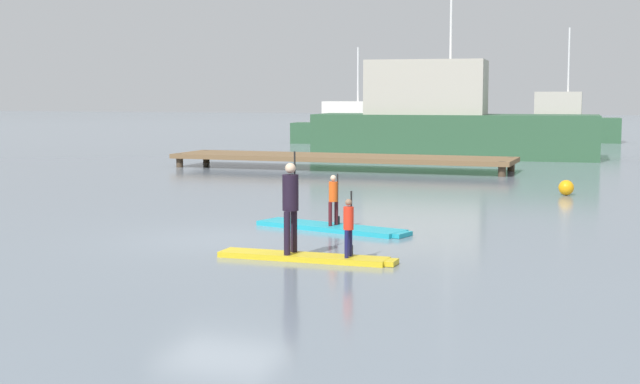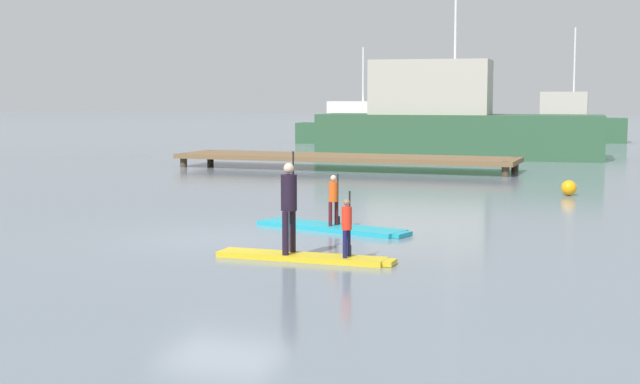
{
  "view_description": "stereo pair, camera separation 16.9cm",
  "coord_description": "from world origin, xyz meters",
  "px_view_note": "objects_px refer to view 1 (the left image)",
  "views": [
    {
      "loc": [
        7.97,
        -16.75,
        2.95
      ],
      "look_at": [
        1.51,
        1.69,
        0.87
      ],
      "focal_mm": 51.42,
      "sensor_mm": 36.0,
      "label": 1
    },
    {
      "loc": [
        8.13,
        -16.69,
        2.95
      ],
      "look_at": [
        1.51,
        1.69,
        0.87
      ],
      "focal_mm": 51.42,
      "sensor_mm": 36.0,
      "label": 2
    }
  ],
  "objects_px": {
    "paddler_child_solo": "(334,197)",
    "paddler_child_front": "(349,225)",
    "paddleboard_far": "(307,257)",
    "fishing_boat_white_large": "(446,121)",
    "mooring_buoy_near": "(566,188)",
    "paddleboard_near": "(333,228)",
    "fishing_boat_green_midground": "(551,125)",
    "paddler_adult": "(291,202)",
    "trawler_grey_distant": "(350,128)"
  },
  "relations": [
    {
      "from": "paddleboard_near",
      "to": "fishing_boat_green_midground",
      "type": "height_order",
      "value": "fishing_boat_green_midground"
    },
    {
      "from": "paddleboard_near",
      "to": "mooring_buoy_near",
      "type": "bearing_deg",
      "value": 64.11
    },
    {
      "from": "paddler_adult",
      "to": "paddleboard_far",
      "type": "bearing_deg",
      "value": -1.22
    },
    {
      "from": "paddler_child_solo",
      "to": "fishing_boat_white_large",
      "type": "height_order",
      "value": "fishing_boat_white_large"
    },
    {
      "from": "fishing_boat_green_midground",
      "to": "mooring_buoy_near",
      "type": "relative_size",
      "value": 19.09
    },
    {
      "from": "paddleboard_near",
      "to": "trawler_grey_distant",
      "type": "relative_size",
      "value": 0.51
    },
    {
      "from": "paddler_child_solo",
      "to": "paddler_adult",
      "type": "xyz_separation_m",
      "value": [
        0.4,
        -3.63,
        0.32
      ]
    },
    {
      "from": "paddleboard_near",
      "to": "paddler_adult",
      "type": "distance_m",
      "value": 3.78
    },
    {
      "from": "paddler_adult",
      "to": "trawler_grey_distant",
      "type": "bearing_deg",
      "value": 105.86
    },
    {
      "from": "paddleboard_far",
      "to": "paddler_adult",
      "type": "xyz_separation_m",
      "value": [
        -0.31,
        0.01,
        0.99
      ]
    },
    {
      "from": "paddleboard_far",
      "to": "paddler_child_front",
      "type": "bearing_deg",
      "value": 1.04
    },
    {
      "from": "paddleboard_near",
      "to": "paddler_child_front",
      "type": "relative_size",
      "value": 3.21
    },
    {
      "from": "paddler_adult",
      "to": "fishing_boat_white_large",
      "type": "bearing_deg",
      "value": 95.77
    },
    {
      "from": "paddler_adult",
      "to": "fishing_boat_green_midground",
      "type": "distance_m",
      "value": 43.71
    },
    {
      "from": "paddler_child_solo",
      "to": "trawler_grey_distant",
      "type": "height_order",
      "value": "trawler_grey_distant"
    },
    {
      "from": "fishing_boat_white_large",
      "to": "paddleboard_near",
      "type": "bearing_deg",
      "value": -84.35
    },
    {
      "from": "paddler_child_solo",
      "to": "fishing_boat_green_midground",
      "type": "relative_size",
      "value": 0.13
    },
    {
      "from": "paddler_adult",
      "to": "fishing_boat_white_large",
      "type": "distance_m",
      "value": 27.54
    },
    {
      "from": "paddleboard_far",
      "to": "mooring_buoy_near",
      "type": "bearing_deg",
      "value": 74.05
    },
    {
      "from": "fishing_boat_green_midground",
      "to": "paddler_adult",
      "type": "bearing_deg",
      "value": -90.79
    },
    {
      "from": "paddleboard_near",
      "to": "fishing_boat_white_large",
      "type": "relative_size",
      "value": 0.28
    },
    {
      "from": "mooring_buoy_near",
      "to": "trawler_grey_distant",
      "type": "bearing_deg",
      "value": 120.06
    },
    {
      "from": "fishing_boat_white_large",
      "to": "fishing_boat_green_midground",
      "type": "height_order",
      "value": "fishing_boat_white_large"
    },
    {
      "from": "paddleboard_far",
      "to": "fishing_boat_white_large",
      "type": "xyz_separation_m",
      "value": [
        -3.07,
        27.4,
        1.66
      ]
    },
    {
      "from": "paddler_adult",
      "to": "fishing_boat_green_midground",
      "type": "relative_size",
      "value": 0.21
    },
    {
      "from": "mooring_buoy_near",
      "to": "paddler_child_front",
      "type": "bearing_deg",
      "value": -102.59
    },
    {
      "from": "paddler_child_solo",
      "to": "paddler_child_front",
      "type": "bearing_deg",
      "value": -67.65
    },
    {
      "from": "fishing_boat_white_large",
      "to": "fishing_boat_green_midground",
      "type": "bearing_deg",
      "value": 78.33
    },
    {
      "from": "fishing_boat_white_large",
      "to": "paddler_adult",
      "type": "bearing_deg",
      "value": -84.23
    },
    {
      "from": "fishing_boat_green_midground",
      "to": "mooring_buoy_near",
      "type": "height_order",
      "value": "fishing_boat_green_midground"
    },
    {
      "from": "trawler_grey_distant",
      "to": "paddleboard_near",
      "type": "bearing_deg",
      "value": -73.19
    },
    {
      "from": "paddleboard_near",
      "to": "fishing_boat_white_large",
      "type": "distance_m",
      "value": 23.94
    },
    {
      "from": "paddler_child_solo",
      "to": "mooring_buoy_near",
      "type": "distance_m",
      "value": 9.81
    },
    {
      "from": "fishing_boat_green_midground",
      "to": "trawler_grey_distant",
      "type": "distance_m",
      "value": 12.83
    },
    {
      "from": "paddler_child_solo",
      "to": "mooring_buoy_near",
      "type": "bearing_deg",
      "value": 64.17
    },
    {
      "from": "paddler_child_front",
      "to": "fishing_boat_white_large",
      "type": "bearing_deg",
      "value": 98.01
    },
    {
      "from": "paddleboard_far",
      "to": "paddler_child_front",
      "type": "relative_size",
      "value": 2.84
    },
    {
      "from": "paddleboard_far",
      "to": "mooring_buoy_near",
      "type": "distance_m",
      "value": 12.96
    },
    {
      "from": "trawler_grey_distant",
      "to": "mooring_buoy_near",
      "type": "relative_size",
      "value": 16.08
    },
    {
      "from": "fishing_boat_white_large",
      "to": "mooring_buoy_near",
      "type": "height_order",
      "value": "fishing_boat_white_large"
    },
    {
      "from": "paddleboard_near",
      "to": "paddler_child_solo",
      "type": "height_order",
      "value": "paddler_child_solo"
    },
    {
      "from": "paddleboard_near",
      "to": "paddleboard_far",
      "type": "height_order",
      "value": "same"
    },
    {
      "from": "paddleboard_far",
      "to": "fishing_boat_green_midground",
      "type": "xyz_separation_m",
      "value": [
        0.3,
        43.71,
        1.01
      ]
    },
    {
      "from": "paddleboard_far",
      "to": "fishing_boat_white_large",
      "type": "height_order",
      "value": "fishing_boat_white_large"
    },
    {
      "from": "paddler_child_solo",
      "to": "paddler_child_front",
      "type": "distance_m",
      "value": 3.92
    },
    {
      "from": "paddleboard_far",
      "to": "trawler_grey_distant",
      "type": "relative_size",
      "value": 0.45
    },
    {
      "from": "paddler_child_front",
      "to": "mooring_buoy_near",
      "type": "bearing_deg",
      "value": 77.41
    },
    {
      "from": "mooring_buoy_near",
      "to": "paddler_adult",
      "type": "bearing_deg",
      "value": -107.26
    },
    {
      "from": "paddler_adult",
      "to": "mooring_buoy_near",
      "type": "distance_m",
      "value": 13.07
    },
    {
      "from": "paddler_child_solo",
      "to": "fishing_boat_green_midground",
      "type": "bearing_deg",
      "value": 88.57
    }
  ]
}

